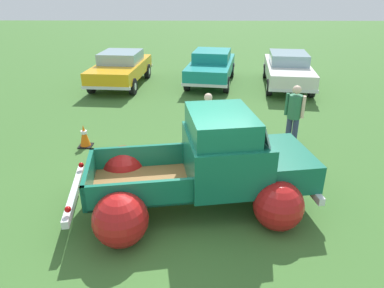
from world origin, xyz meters
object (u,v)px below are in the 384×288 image
show_car_0 (121,67)px  show_car_1 (211,66)px  spectator_0 (208,120)px  lane_cone_0 (84,136)px  vintage_pickup_truck (211,169)px  show_car_2 (288,68)px  spectator_1 (294,113)px

show_car_0 → show_car_1: (3.95, 0.35, -0.00)m
spectator_0 → lane_cone_0: size_ratio=2.54×
spectator_0 → show_car_0: bearing=133.8°
vintage_pickup_truck → lane_cone_0: (-3.34, 2.65, -0.45)m
lane_cone_0 → vintage_pickup_truck: bearing=-38.5°
show_car_2 → spectator_0: bearing=-21.3°
show_car_2 → spectator_1: spectator_1 is taller
show_car_2 → lane_cone_0: bearing=-40.3°
vintage_pickup_truck → spectator_1: 3.54m
show_car_2 → spectator_0: 7.53m
show_car_0 → show_car_1: same height
show_car_1 → show_car_2: bearing=90.8°
show_car_0 → spectator_1: (5.87, -6.41, 0.19)m
spectator_0 → spectator_1: size_ratio=0.94×
show_car_2 → lane_cone_0: show_car_2 is taller
show_car_1 → lane_cone_0: 7.76m
show_car_1 → lane_cone_0: size_ratio=7.10×
vintage_pickup_truck → lane_cone_0: vintage_pickup_truck is taller
vintage_pickup_truck → spectator_0: (-0.00, 2.35, 0.15)m
show_car_2 → spectator_0: (-3.62, -6.60, 0.12)m
show_car_2 → spectator_0: spectator_0 is taller
show_car_1 → lane_cone_0: show_car_1 is taller
vintage_pickup_truck → show_car_0: 9.79m
show_car_1 → spectator_1: spectator_1 is taller
spectator_1 → spectator_0: bearing=132.9°
show_car_0 → show_car_2: same height
vintage_pickup_truck → spectator_0: 2.36m
show_car_2 → vintage_pickup_truck: bearing=-14.5°
show_car_0 → show_car_2: 7.22m
vintage_pickup_truck → show_car_1: vintage_pickup_truck is taller
vintage_pickup_truck → show_car_2: bearing=58.8°
show_car_1 → show_car_2: 3.30m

